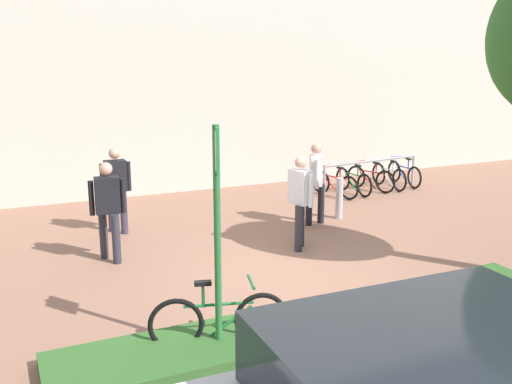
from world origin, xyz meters
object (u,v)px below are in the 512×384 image
(parking_sign_post, at_px, (217,209))
(bollard_steel, at_px, (339,198))
(bike_at_sign, at_px, (219,320))
(person_suited_dark, at_px, (116,185))
(bike_rack_cluster, at_px, (371,178))
(person_suited_navy, at_px, (108,205))
(person_shirt_blue, at_px, (300,197))
(person_casual_tan, at_px, (316,179))

(parking_sign_post, bearing_deg, bollard_steel, 44.18)
(bike_at_sign, xyz_separation_m, person_suited_dark, (-0.13, 5.26, 0.63))
(parking_sign_post, xyz_separation_m, bollard_steel, (4.51, 4.38, -1.29))
(bike_rack_cluster, height_order, bollard_steel, bollard_steel)
(person_suited_navy, height_order, person_shirt_blue, same)
(person_suited_dark, bearing_deg, bollard_steel, -11.93)
(bike_rack_cluster, xyz_separation_m, bollard_steel, (-2.29, -1.98, 0.10))
(parking_sign_post, distance_m, person_shirt_blue, 4.07)
(bike_rack_cluster, relative_size, bollard_steel, 3.54)
(person_suited_navy, distance_m, person_casual_tan, 4.37)
(bollard_steel, bearing_deg, bike_rack_cluster, 40.91)
(parking_sign_post, height_order, bike_at_sign, parking_sign_post)
(bike_at_sign, xyz_separation_m, person_shirt_blue, (2.67, 2.84, 0.63))
(bike_at_sign, relative_size, bike_rack_cluster, 0.51)
(bike_at_sign, height_order, person_shirt_blue, person_shirt_blue)
(bike_rack_cluster, distance_m, bollard_steel, 3.03)
(parking_sign_post, relative_size, person_casual_tan, 1.56)
(bollard_steel, xyz_separation_m, person_shirt_blue, (-1.79, -1.45, 0.53))
(bike_rack_cluster, xyz_separation_m, person_casual_tan, (-3.00, -2.16, 0.64))
(person_casual_tan, xyz_separation_m, person_shirt_blue, (-1.08, -1.27, 0.00))
(person_casual_tan, bearing_deg, person_suited_dark, 163.51)
(bike_rack_cluster, height_order, person_shirt_blue, person_shirt_blue)
(person_suited_dark, bearing_deg, parking_sign_post, -89.02)
(person_casual_tan, bearing_deg, person_suited_navy, -173.79)
(bollard_steel, relative_size, person_casual_tan, 0.52)
(person_suited_navy, bearing_deg, person_shirt_blue, -13.78)
(parking_sign_post, height_order, person_suited_navy, parking_sign_post)
(bike_rack_cluster, bearing_deg, person_suited_navy, -160.29)
(person_shirt_blue, bearing_deg, person_casual_tan, 49.76)
(parking_sign_post, distance_m, person_suited_navy, 3.85)
(person_suited_navy, xyz_separation_m, person_suited_dark, (0.46, 1.62, 0.00))
(bike_at_sign, distance_m, person_casual_tan, 5.60)
(parking_sign_post, height_order, bollard_steel, parking_sign_post)
(bike_rack_cluster, bearing_deg, bike_at_sign, -137.12)
(bollard_steel, distance_m, person_shirt_blue, 2.37)
(person_suited_navy, bearing_deg, parking_sign_post, -81.57)
(person_suited_navy, bearing_deg, bike_at_sign, -80.73)
(person_casual_tan, relative_size, person_suited_dark, 1.00)
(parking_sign_post, relative_size, bike_at_sign, 1.64)
(person_casual_tan, xyz_separation_m, person_suited_dark, (-3.89, 1.15, 0.00))
(person_casual_tan, height_order, person_shirt_blue, same)
(person_suited_navy, distance_m, person_suited_dark, 1.69)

